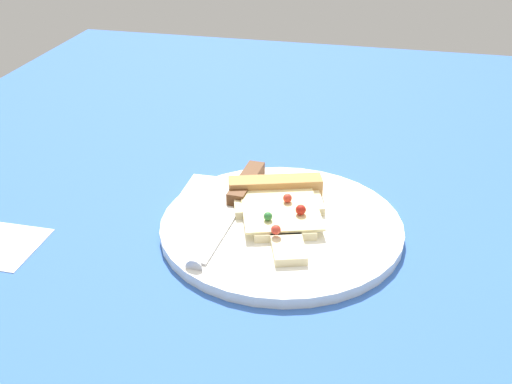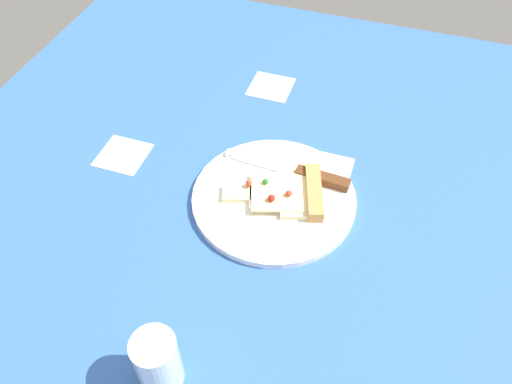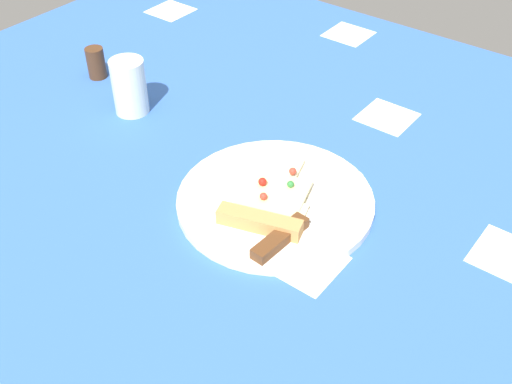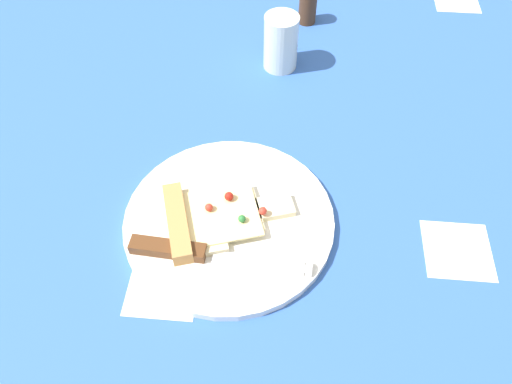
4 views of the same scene
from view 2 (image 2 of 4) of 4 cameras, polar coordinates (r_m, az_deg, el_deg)
The scene contains 5 objects.
ground_plane at distance 88.38cm, azimuth 4.77°, elevation -6.67°, with size 148.23×148.23×3.00cm.
plate at distance 92.78cm, azimuth 1.97°, elevation -0.68°, with size 29.15×29.15×1.30cm, color white.
pizza_slice at distance 91.78cm, azimuth 3.60°, elevation -0.12°, with size 13.84×18.95×2.55cm.
knife at distance 95.59cm, azimuth 4.75°, elevation 2.15°, with size 3.61×24.08×2.45cm.
drinking_glass at distance 72.94cm, azimuth -10.72°, elevation -17.77°, with size 6.06×6.06×9.94cm, color silver.
Camera 2 is at (-49.96, -9.05, 70.84)cm, focal length 36.56 mm.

